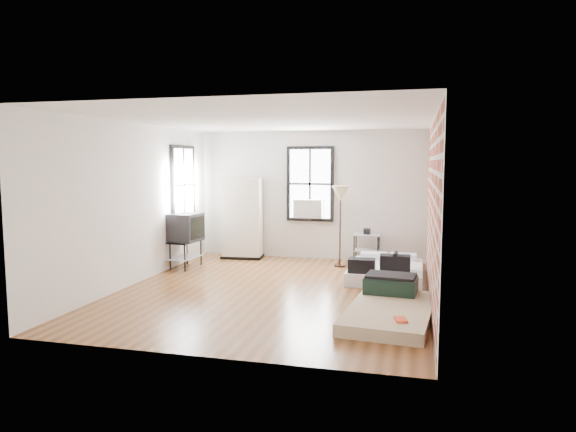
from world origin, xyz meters
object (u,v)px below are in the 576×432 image
(wardrobe, at_px, (242,218))
(mattress_main, at_px, (386,270))
(tv_stand, at_px, (186,229))
(floor_lamp, at_px, (340,198))
(side_table, at_px, (367,240))
(mattress_bare, at_px, (390,305))

(wardrobe, bearing_deg, mattress_main, -28.06)
(mattress_main, relative_size, tv_stand, 1.61)
(mattress_main, relative_size, floor_lamp, 1.08)
(mattress_main, bearing_deg, side_table, 109.65)
(mattress_main, xyz_separation_m, side_table, (-0.47, 1.36, 0.34))
(side_table, distance_m, tv_stand, 3.76)
(tv_stand, bearing_deg, floor_lamp, 21.32)
(side_table, relative_size, floor_lamp, 0.44)
(wardrobe, height_order, side_table, wardrobe)
(mattress_bare, xyz_separation_m, wardrobe, (-3.41, 3.54, 0.75))
(mattress_main, distance_m, floor_lamp, 1.81)
(wardrobe, relative_size, tv_stand, 1.61)
(mattress_bare, distance_m, floor_lamp, 3.57)
(mattress_bare, relative_size, side_table, 2.94)
(mattress_bare, relative_size, tv_stand, 1.96)
(tv_stand, bearing_deg, wardrobe, 64.99)
(mattress_main, distance_m, wardrobe, 3.54)
(floor_lamp, bearing_deg, tv_stand, -163.62)
(mattress_main, height_order, side_table, side_table)
(side_table, bearing_deg, mattress_main, -70.85)
(side_table, height_order, floor_lamp, floor_lamp)
(mattress_bare, height_order, wardrobe, wardrobe)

